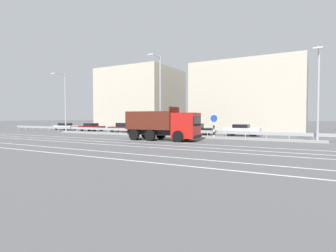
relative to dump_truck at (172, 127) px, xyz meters
name	(u,v)px	position (x,y,z in m)	size (l,w,h in m)	color
ground_plane	(155,137)	(-3.61, 2.73, -1.32)	(320.00, 320.00, 0.00)	#565659
lane_strip_0	(152,142)	(-1.04, -1.89, -1.31)	(60.77, 0.16, 0.01)	silver
lane_strip_1	(138,144)	(-1.04, -4.07, -1.31)	(60.77, 0.16, 0.01)	silver
lane_strip_2	(125,146)	(-1.04, -5.82, -1.31)	(60.77, 0.16, 0.01)	silver
lane_strip_3	(93,151)	(-1.04, -9.26, -1.31)	(60.77, 0.16, 0.01)	silver
lane_strip_4	(69,154)	(-1.04, -11.29, -1.31)	(60.77, 0.16, 0.01)	silver
median_island	(163,136)	(-3.61, 4.46, -1.23)	(33.42, 1.10, 0.18)	gray
median_guardrail	(167,131)	(-3.61, 5.55, -0.75)	(60.77, 0.09, 0.78)	#9EA0A5
dump_truck	(172,127)	(0.00, 0.00, 0.00)	(7.36, 3.17, 3.23)	red
median_road_sign	(214,126)	(2.68, 4.46, 0.05)	(0.82, 0.16, 2.53)	white
street_lamp_0	(64,100)	(-20.18, 4.27, 3.48)	(0.70, 2.18, 8.63)	#ADADB2
street_lamp_1	(160,92)	(-3.98, 4.39, 3.89)	(0.71, 2.14, 9.45)	#ADADB2
street_lamp_2	(318,91)	(12.22, 4.44, 3.24)	(0.71, 2.44, 8.10)	#ADADB2
parked_car_0	(66,126)	(-26.41, 9.57, -0.68)	(4.58, 2.05, 1.22)	silver
parked_car_1	(92,127)	(-20.12, 9.55, -0.66)	(4.31, 2.19, 1.28)	maroon
parked_car_2	(123,127)	(-13.59, 9.70, -0.62)	(4.76, 1.90, 1.40)	maroon
parked_car_3	(159,128)	(-7.19, 9.70, -0.58)	(3.95, 2.06, 1.48)	navy
parked_car_4	(196,129)	(-1.48, 9.41, -0.60)	(4.68, 2.12, 1.44)	black
parked_car_5	(242,130)	(4.37, 9.87, -0.59)	(4.26, 2.11, 1.40)	silver
background_building_0	(141,100)	(-18.01, 20.90, 4.44)	(13.74, 12.27, 11.52)	beige
background_building_1	(249,98)	(3.33, 18.69, 3.83)	(15.64, 10.24, 10.30)	beige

